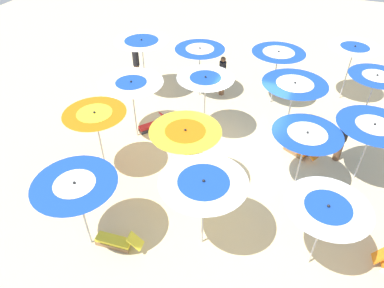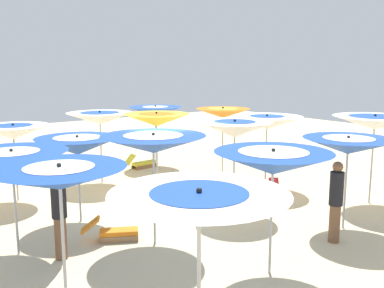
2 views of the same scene
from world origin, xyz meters
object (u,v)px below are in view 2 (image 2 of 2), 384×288
at_px(beach_umbrella_0, 155,112).
at_px(lounger_2, 114,231).
at_px(beach_umbrella_2, 13,132).
at_px(lounger_3, 142,163).
at_px(beach_umbrella_7, 12,159).
at_px(beach_ball, 258,203).
at_px(beach_umbrella_4, 223,113).
at_px(lounger_1, 271,186).
at_px(beach_umbrella_5, 157,120).
at_px(beach_umbrella_13, 348,146).
at_px(beach_umbrella_15, 199,208).
at_px(beachgoer_1, 59,212).
at_px(beach_umbrella_10, 153,144).
at_px(beach_umbrella_6, 78,146).
at_px(beach_umbrella_12, 375,122).
at_px(beach_umbrella_14, 273,162).
at_px(beach_umbrella_1, 100,118).
at_px(beach_umbrella_8, 267,122).
at_px(beach_umbrella_11, 60,178).
at_px(beachgoer_2, 336,200).
at_px(beach_umbrella_9, 235,129).

distance_m(beach_umbrella_0, lounger_2, 7.83).
height_order(beach_umbrella_0, beach_umbrella_2, beach_umbrella_0).
bearing_deg(lounger_3, beach_umbrella_7, -143.68).
bearing_deg(beach_ball, beach_umbrella_4, 63.95).
xyz_separation_m(lounger_1, beach_ball, (-1.33, -0.79, -0.06)).
bearing_deg(beach_umbrella_5, beach_umbrella_2, 162.63).
xyz_separation_m(beach_umbrella_13, beach_umbrella_15, (-5.92, -2.01, 0.21)).
bearing_deg(beachgoer_1, lounger_3, -32.72).
bearing_deg(beach_umbrella_13, beach_umbrella_0, 89.85).
bearing_deg(beach_umbrella_10, beach_umbrella_6, 108.12).
distance_m(beach_umbrella_2, beach_umbrella_12, 10.11).
xyz_separation_m(beach_umbrella_0, beach_umbrella_14, (-3.15, -9.05, 0.02)).
distance_m(beach_umbrella_5, lounger_3, 3.43).
bearing_deg(beach_umbrella_1, beach_umbrella_7, -132.24).
bearing_deg(beach_umbrella_13, beach_umbrella_2, 129.21).
xyz_separation_m(beach_umbrella_8, beach_umbrella_11, (-7.88, -3.41, 0.12)).
height_order(beach_umbrella_6, beach_umbrella_8, beach_umbrella_8).
height_order(beach_umbrella_5, beach_umbrella_7, beach_umbrella_5).
bearing_deg(beach_umbrella_8, beach_umbrella_14, -135.33).
distance_m(beach_umbrella_0, beach_umbrella_14, 9.58).
relative_size(beach_umbrella_6, beach_umbrella_8, 0.93).
distance_m(lounger_3, beach_ball, 6.01).
distance_m(beach_umbrella_13, beachgoer_2, 1.44).
relative_size(beach_umbrella_1, beach_umbrella_14, 1.01).
xyz_separation_m(beach_umbrella_0, beach_umbrella_2, (-5.68, -1.56, -0.10)).
xyz_separation_m(beach_umbrella_1, beach_umbrella_4, (4.02, -1.50, 0.04)).
bearing_deg(beach_umbrella_2, beach_umbrella_8, -25.48).
relative_size(beach_umbrella_2, beach_umbrella_6, 1.03).
height_order(beach_umbrella_14, lounger_2, beach_umbrella_14).
bearing_deg(beach_umbrella_12, beach_umbrella_5, 128.67).
bearing_deg(beach_umbrella_8, beachgoer_1, -169.62).
height_order(beach_umbrella_1, beach_umbrella_5, beach_umbrella_5).
bearing_deg(beach_umbrella_15, beach_umbrella_2, 88.34).
bearing_deg(beach_umbrella_10, beach_ball, 6.35).
relative_size(beach_umbrella_0, beach_umbrella_9, 0.96).
bearing_deg(beach_umbrella_8, beach_umbrella_15, -141.19).
height_order(beach_umbrella_14, beach_umbrella_15, beach_umbrella_15).
bearing_deg(beach_umbrella_12, beach_umbrella_10, 169.56).
relative_size(beach_umbrella_12, beach_ball, 9.26).
xyz_separation_m(beach_umbrella_7, lounger_1, (7.47, -0.02, -1.81)).
bearing_deg(beach_umbrella_13, lounger_3, 94.89).
distance_m(beach_umbrella_5, beachgoer_1, 5.62).
height_order(beach_umbrella_0, lounger_3, beach_umbrella_0).
xyz_separation_m(beach_umbrella_10, lounger_1, (4.92, 1.19, -2.02)).
height_order(beach_umbrella_6, beach_umbrella_15, beach_umbrella_15).
relative_size(beach_umbrella_6, lounger_3, 1.59).
xyz_separation_m(beach_umbrella_6, beach_umbrella_12, (7.18, -3.48, 0.38)).
bearing_deg(beachgoer_1, beach_umbrella_11, 171.13).
distance_m(beach_umbrella_10, beachgoer_2, 4.14).
bearing_deg(beach_umbrella_14, beach_ball, 47.83).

